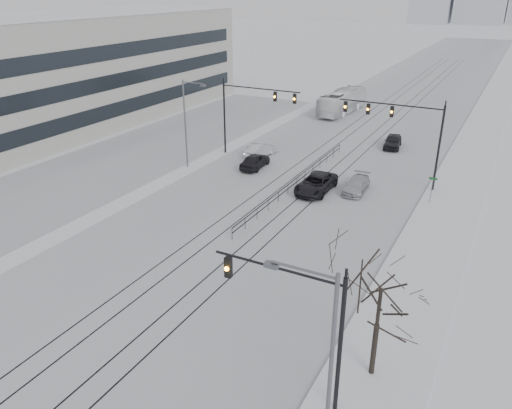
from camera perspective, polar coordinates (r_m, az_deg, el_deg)
name	(u,v)px	position (r m, az deg, el deg)	size (l,w,h in m)	color
ground	(33,402)	(26.63, -24.14, -19.92)	(500.00, 500.00, 0.00)	white
road	(381,118)	(74.55, 14.11, 9.54)	(22.00, 260.00, 0.02)	silver
sidewalk_east	(483,130)	(72.63, 24.50, 7.80)	(5.00, 260.00, 0.16)	silver
curb	(463,127)	(72.80, 22.58, 8.14)	(0.10, 260.00, 0.12)	gray
parking_strip	(160,144)	(61.21, -10.88, 6.78)	(14.00, 60.00, 0.03)	silver
tram_rails	(333,157)	(56.05, 8.80, 5.35)	(5.30, 180.00, 0.01)	black
office_building	(45,73)	(72.16, -22.95, 13.69)	(20.20, 62.20, 14.11)	#B0ADA6
traffic_mast_near	(305,317)	(21.85, 5.66, -12.70)	(6.10, 0.37, 7.00)	black
traffic_mast_ne	(403,126)	(47.76, 16.47, 8.60)	(9.60, 0.37, 8.00)	black
traffic_mast_nw	(248,107)	(54.35, -0.94, 11.13)	(9.10, 0.37, 8.00)	black
street_light_east	(323,363)	(18.74, 7.68, -17.52)	(2.73, 0.25, 9.00)	#595B60
street_light_west	(187,118)	(51.43, -7.86, 9.76)	(2.73, 0.25, 9.00)	#595B60
bare_tree	(380,298)	(23.71, 14.00, -10.34)	(4.40, 4.40, 6.10)	black
median_fence	(297,182)	(47.07, 4.69, 2.58)	(0.06, 24.00, 1.00)	black
street_sign	(432,186)	(45.61, 19.48, 1.99)	(0.70, 0.06, 2.40)	#595B60
sedan_sb_inner	(255,161)	(51.88, -0.11, 5.00)	(1.83, 4.56, 1.55)	black
sedan_sb_outer	(260,150)	(55.58, 0.49, 6.24)	(1.54, 4.43, 1.46)	silver
sedan_nb_front	(316,184)	(46.09, 6.86, 2.36)	(2.61, 5.67, 1.58)	black
sedan_nb_right	(356,185)	(46.76, 11.40, 2.19)	(1.83, 4.50, 1.31)	#B8B9C0
sedan_nb_far	(393,141)	(60.76, 15.36, 6.97)	(1.82, 4.52, 1.54)	black
box_truck	(342,102)	(76.12, 9.80, 11.47)	(2.80, 11.97, 3.33)	white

